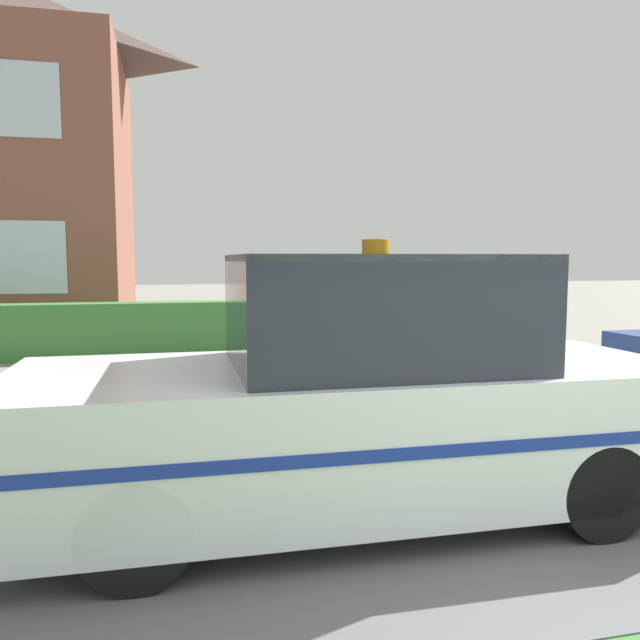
{
  "coord_description": "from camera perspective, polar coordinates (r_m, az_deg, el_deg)",
  "views": [
    {
      "loc": [
        -2.03,
        -1.34,
        1.64
      ],
      "look_at": [
        -0.65,
        4.5,
        1.05
      ],
      "focal_mm": 35.0,
      "sensor_mm": 36.0,
      "label": 1
    }
  ],
  "objects": [
    {
      "name": "police_car",
      "position": [
        4.01,
        3.53,
        -7.19
      ],
      "size": [
        4.21,
        1.62,
        1.75
      ],
      "rotation": [
        0.0,
        0.0,
        3.13
      ],
      "color": "black",
      "rests_on": "road_strip"
    },
    {
      "name": "garden_hedge",
      "position": [
        10.95,
        -7.45,
        -0.65
      ],
      "size": [
        12.08,
        0.54,
        0.91
      ],
      "primitive_type": "cube",
      "color": "#3D7F38",
      "rests_on": "ground"
    },
    {
      "name": "road_strip",
      "position": [
        5.69,
        8.37,
        -11.12
      ],
      "size": [
        28.0,
        5.75,
        0.01
      ],
      "primitive_type": "cube",
      "color": "#5B5B60",
      "rests_on": "ground"
    }
  ]
}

